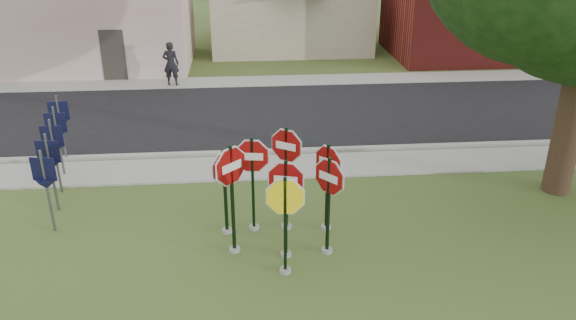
{
  "coord_description": "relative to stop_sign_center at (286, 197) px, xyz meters",
  "views": [
    {
      "loc": [
        -0.61,
        -9.01,
        6.71
      ],
      "look_at": [
        0.32,
        2.0,
        1.79
      ],
      "focal_mm": 35.0,
      "sensor_mm": 36.0,
      "label": 1
    }
  ],
  "objects": [
    {
      "name": "ground",
      "position": [
        -0.2,
        -1.03,
        -1.41
      ],
      "size": [
        120.0,
        120.0,
        0.0
      ],
      "primitive_type": "plane",
      "color": "#37541F",
      "rests_on": "ground"
    },
    {
      "name": "sidewalk_near",
      "position": [
        -0.2,
        4.47,
        -1.38
      ],
      "size": [
        60.0,
        1.6,
        0.06
      ],
      "primitive_type": "cube",
      "color": "gray",
      "rests_on": "ground"
    },
    {
      "name": "road",
      "position": [
        -0.2,
        8.97,
        -1.39
      ],
      "size": [
        60.0,
        7.0,
        0.04
      ],
      "primitive_type": "cube",
      "color": "black",
      "rests_on": "ground"
    },
    {
      "name": "sidewalk_far",
      "position": [
        -0.2,
        13.27,
        -1.38
      ],
      "size": [
        60.0,
        1.6,
        0.06
      ],
      "primitive_type": "cube",
      "color": "gray",
      "rests_on": "ground"
    },
    {
      "name": "curb",
      "position": [
        -0.2,
        5.47,
        -1.34
      ],
      "size": [
        60.0,
        0.2,
        0.14
      ],
      "primitive_type": "cube",
      "color": "gray",
      "rests_on": "ground"
    },
    {
      "name": "stop_sign_center",
      "position": [
        0.0,
        0.0,
        0.0
      ],
      "size": [
        1.01,
        0.27,
        2.32
      ],
      "color": "gray",
      "rests_on": "ground"
    },
    {
      "name": "stop_sign_yellow",
      "position": [
        -0.06,
        -0.59,
        -0.06
      ],
      "size": [
        1.05,
        0.24,
        2.24
      ],
      "color": "gray",
      "rests_on": "ground"
    },
    {
      "name": "stop_sign_left",
      "position": [
        -1.09,
        0.27,
        0.2
      ],
      "size": [
        0.82,
        0.81,
        2.57
      ],
      "color": "gray",
      "rests_on": "ground"
    },
    {
      "name": "stop_sign_right",
      "position": [
        0.89,
        0.06,
        0.0
      ],
      "size": [
        0.69,
        0.83,
        2.32
      ],
      "color": "gray",
      "rests_on": "ground"
    },
    {
      "name": "stop_sign_back_right",
      "position": [
        0.1,
        1.14,
        0.19
      ],
      "size": [
        0.88,
        0.58,
        2.58
      ],
      "color": "gray",
      "rests_on": "ground"
    },
    {
      "name": "stop_sign_back_left",
      "position": [
        -0.64,
        1.15,
        0.03
      ],
      "size": [
        1.05,
        0.24,
        2.36
      ],
      "color": "gray",
      "rests_on": "ground"
    },
    {
      "name": "stop_sign_far_right",
      "position": [
        1.01,
        1.03,
        -0.09
      ],
      "size": [
        0.66,
        0.83,
        2.2
      ],
      "color": "gray",
      "rests_on": "ground"
    },
    {
      "name": "stop_sign_far_left",
      "position": [
        -1.26,
        1.06,
        -0.14
      ],
      "size": [
        0.68,
        0.75,
        2.14
      ],
      "color": "gray",
      "rests_on": "ground"
    },
    {
      "name": "route_sign_row",
      "position": [
        -5.6,
        3.47,
        -0.19
      ],
      "size": [
        1.43,
        4.63,
        2.0
      ],
      "color": "#59595E",
      "rests_on": "ground"
    },
    {
      "name": "building_stucco",
      "position": [
        -9.2,
        16.96,
        0.74
      ],
      "size": [
        12.2,
        6.2,
        4.2
      ],
      "color": "silver",
      "rests_on": "ground"
    },
    {
      "name": "building_brick",
      "position": [
        11.8,
        17.46,
        1.0
      ],
      "size": [
        10.2,
        6.2,
        4.75
      ],
      "color": "maroon",
      "rests_on": "ground"
    },
    {
      "name": "pedestrian",
      "position": [
        -3.7,
        12.97,
        -0.45
      ],
      "size": [
        0.69,
        0.49,
        1.8
      ],
      "primitive_type": "imported",
      "rotation": [
        0.0,
        0.0,
        3.05
      ],
      "color": "black",
      "rests_on": "sidewalk_far"
    }
  ]
}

